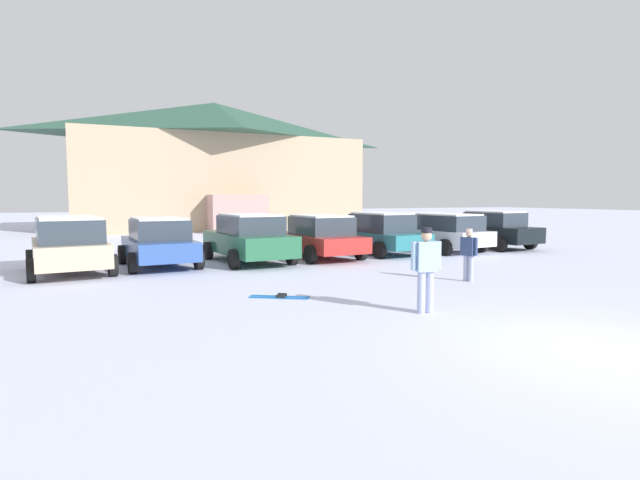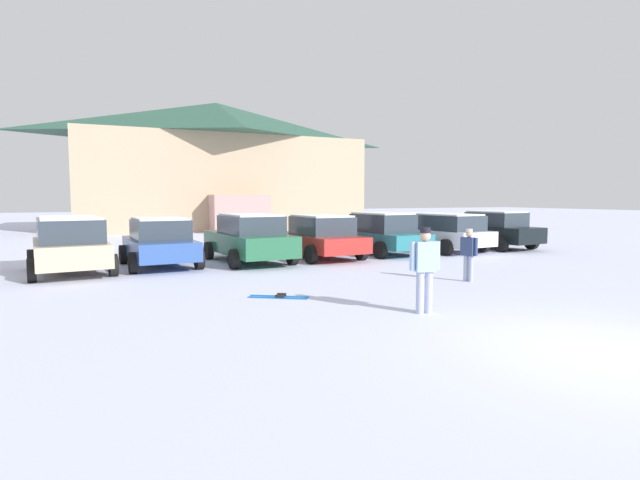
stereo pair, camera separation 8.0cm
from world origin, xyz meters
TOP-DOWN VIEW (x-y plane):
  - ground at (0.00, 0.00)m, footprint 160.00×160.00m
  - ski_lodge at (2.40, 32.20)m, footprint 20.04×12.14m
  - parked_beige_suv at (-7.11, 11.83)m, footprint 2.50×4.36m
  - parked_blue_hatchback at (-4.52, 12.11)m, footprint 2.30×4.08m
  - parked_green_coupe at (-1.58, 11.93)m, footprint 2.40×4.69m
  - parked_red_sedan at (1.15, 11.98)m, footprint 2.34×4.47m
  - parked_teal_hatchback at (3.92, 12.22)m, footprint 2.53×4.55m
  - parked_white_suv at (6.75, 11.99)m, footprint 2.55×4.53m
  - parked_black_sedan at (9.60, 11.93)m, footprint 2.47×4.33m
  - skier_teen_in_navy_coat at (2.52, 5.63)m, footprint 0.28×0.51m
  - skier_adult_in_blue_parka at (-0.82, 3.15)m, footprint 0.61×0.32m
  - pair_of_skis at (-2.82, 5.78)m, footprint 1.28×1.00m

SIDE VIEW (x-z plane):
  - ground at x=0.00m, z-range 0.00..0.00m
  - pair_of_skis at x=-2.82m, z-range -0.02..0.06m
  - skier_teen_in_navy_coat at x=2.52m, z-range 0.09..1.50m
  - parked_blue_hatchback at x=-4.52m, z-range 0.01..1.60m
  - parked_red_sedan at x=1.15m, z-range 0.01..1.61m
  - parked_teal_hatchback at x=3.92m, z-range 0.01..1.65m
  - parked_black_sedan at x=9.60m, z-range 0.01..1.65m
  - parked_green_coupe at x=-1.58m, z-range 0.01..1.69m
  - parked_white_suv at x=6.75m, z-range 0.07..1.65m
  - parked_beige_suv at x=-7.11m, z-range 0.07..1.75m
  - skier_adult_in_blue_parka at x=-0.82m, z-range 0.11..1.78m
  - ski_lodge at x=2.40m, z-range 0.06..9.19m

